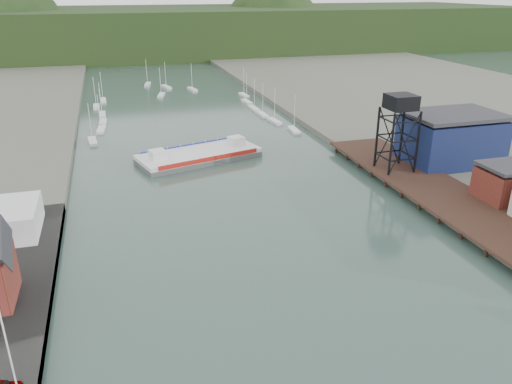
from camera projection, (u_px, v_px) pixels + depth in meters
east_pier at (438, 191)px, 96.19m from camera, size 14.00×70.00×2.45m
flagpole at (10, 358)px, 44.71m from camera, size 0.16×0.16×12.00m
lift_tower at (401, 107)px, 101.92m from camera, size 6.50×6.50×16.00m
blue_shed at (451, 139)px, 110.90m from camera, size 20.50×14.50×11.30m
marina_sailboats at (178, 107)px, 169.98m from camera, size 57.71×92.65×0.90m
distant_hills at (133, 35)px, 309.45m from camera, size 500.00×120.00×80.00m
chain_ferry at (199, 155)px, 118.91m from camera, size 30.61×18.76×4.11m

